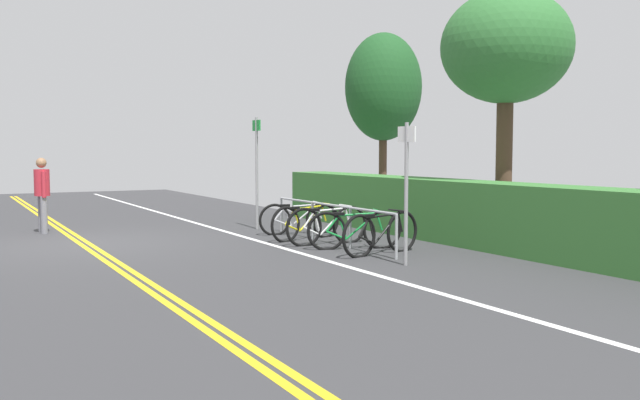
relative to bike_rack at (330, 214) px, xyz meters
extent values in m
cube|color=#353538|center=(-2.23, -4.12, -0.59)|extent=(34.01, 13.00, 0.05)
cube|color=gold|center=(-2.23, -4.20, -0.56)|extent=(30.61, 0.10, 0.00)
cube|color=gold|center=(-2.23, -4.04, -0.56)|extent=(30.61, 0.10, 0.00)
cube|color=white|center=(-2.23, -1.06, -0.56)|extent=(30.61, 0.12, 0.00)
cylinder|color=#9EA0A5|center=(-2.16, 0.00, -0.20)|extent=(0.05, 0.05, 0.74)
cylinder|color=#9EA0A5|center=(-0.72, 0.00, -0.20)|extent=(0.05, 0.05, 0.74)
cylinder|color=#9EA0A5|center=(0.72, 0.00, -0.20)|extent=(0.05, 0.05, 0.74)
cylinder|color=#9EA0A5|center=(2.16, 0.00, -0.20)|extent=(0.05, 0.05, 0.74)
cylinder|color=#9EA0A5|center=(0.00, 0.00, 0.17)|extent=(4.32, 0.04, 0.04)
torus|color=black|center=(-1.51, 0.64, -0.25)|extent=(0.18, 0.69, 0.69)
torus|color=black|center=(-1.70, -0.37, -0.25)|extent=(0.18, 0.69, 0.69)
cylinder|color=silver|center=(-1.58, 0.26, -0.17)|extent=(0.14, 0.59, 0.47)
cylinder|color=silver|center=(-1.60, 0.20, 0.04)|extent=(0.17, 0.70, 0.07)
cylinder|color=silver|center=(-1.65, -0.08, -0.19)|extent=(0.07, 0.17, 0.42)
cylinder|color=silver|center=(-1.67, -0.19, -0.32)|extent=(0.10, 0.37, 0.18)
cylinder|color=silver|center=(-1.68, -0.26, -0.11)|extent=(0.08, 0.26, 0.29)
cylinder|color=silver|center=(-1.52, 0.59, -0.10)|extent=(0.06, 0.14, 0.31)
cube|color=black|center=(-1.66, -0.15, 0.05)|extent=(0.12, 0.21, 0.05)
cylinder|color=silver|center=(-1.53, 0.54, 0.10)|extent=(0.46, 0.11, 0.03)
torus|color=black|center=(-0.88, 0.39, -0.23)|extent=(0.22, 0.72, 0.72)
torus|color=black|center=(-0.63, -0.65, -0.23)|extent=(0.22, 0.72, 0.72)
cylinder|color=yellow|center=(-0.79, 0.00, -0.15)|extent=(0.18, 0.60, 0.50)
cylinder|color=yellow|center=(-0.77, -0.06, 0.07)|extent=(0.20, 0.72, 0.07)
cylinder|color=yellow|center=(-0.70, -0.35, -0.17)|extent=(0.08, 0.18, 0.45)
cylinder|color=yellow|center=(-0.68, -0.46, -0.31)|extent=(0.12, 0.38, 0.18)
cylinder|color=yellow|center=(-0.66, -0.53, -0.09)|extent=(0.10, 0.26, 0.31)
cylinder|color=yellow|center=(-0.87, 0.34, -0.07)|extent=(0.07, 0.15, 0.33)
cube|color=black|center=(-0.69, -0.42, 0.08)|extent=(0.12, 0.21, 0.05)
cylinder|color=yellow|center=(-0.86, 0.29, 0.14)|extent=(0.45, 0.13, 0.03)
torus|color=black|center=(0.08, 0.38, -0.22)|extent=(0.08, 0.75, 0.75)
torus|color=black|center=(0.05, -0.60, -0.22)|extent=(0.08, 0.75, 0.75)
cylinder|color=white|center=(0.07, 0.01, -0.13)|extent=(0.05, 0.56, 0.51)
cylinder|color=white|center=(0.07, -0.05, 0.09)|extent=(0.06, 0.67, 0.07)
cylinder|color=white|center=(0.06, -0.32, -0.15)|extent=(0.04, 0.16, 0.46)
cylinder|color=white|center=(0.06, -0.43, -0.30)|extent=(0.05, 0.36, 0.19)
cylinder|color=white|center=(0.06, -0.49, -0.07)|extent=(0.04, 0.25, 0.32)
cylinder|color=white|center=(0.08, 0.33, -0.06)|extent=(0.04, 0.13, 0.34)
cube|color=black|center=(0.06, -0.39, 0.10)|extent=(0.09, 0.20, 0.05)
cylinder|color=white|center=(0.08, 0.28, 0.16)|extent=(0.46, 0.04, 0.03)
torus|color=black|center=(1.00, 0.50, -0.24)|extent=(0.29, 0.70, 0.72)
torus|color=black|center=(0.67, -0.47, -0.24)|extent=(0.29, 0.70, 0.72)
cylinder|color=#198C38|center=(0.88, 0.14, -0.15)|extent=(0.22, 0.57, 0.49)
cylinder|color=#198C38|center=(0.86, 0.08, 0.06)|extent=(0.26, 0.67, 0.07)
cylinder|color=#198C38|center=(0.77, -0.19, -0.17)|extent=(0.09, 0.17, 0.44)
cylinder|color=#198C38|center=(0.73, -0.30, -0.31)|extent=(0.15, 0.36, 0.18)
cylinder|color=#198C38|center=(0.71, -0.36, -0.09)|extent=(0.12, 0.25, 0.30)
cylinder|color=#198C38|center=(0.99, 0.45, -0.08)|extent=(0.08, 0.14, 0.33)
cube|color=black|center=(0.74, -0.25, 0.08)|extent=(0.14, 0.22, 0.05)
cylinder|color=#198C38|center=(0.97, 0.41, 0.13)|extent=(0.44, 0.18, 0.03)
torus|color=black|center=(1.48, 0.60, -0.22)|extent=(0.20, 0.75, 0.75)
torus|color=black|center=(1.68, -0.42, -0.22)|extent=(0.20, 0.75, 0.75)
cylinder|color=black|center=(1.56, 0.22, -0.13)|extent=(0.15, 0.59, 0.52)
cylinder|color=black|center=(1.57, 0.15, 0.10)|extent=(0.17, 0.70, 0.07)
cylinder|color=black|center=(1.63, -0.13, -0.15)|extent=(0.07, 0.17, 0.46)
cylinder|color=black|center=(1.65, -0.24, -0.30)|extent=(0.11, 0.38, 0.19)
cylinder|color=black|center=(1.66, -0.31, -0.07)|extent=(0.08, 0.26, 0.32)
cylinder|color=black|center=(1.49, 0.55, -0.05)|extent=(0.06, 0.14, 0.34)
cube|color=black|center=(1.64, -0.19, 0.11)|extent=(0.12, 0.21, 0.05)
cylinder|color=black|center=(1.50, 0.50, 0.17)|extent=(0.46, 0.12, 0.03)
cylinder|color=slate|center=(-4.56, -4.60, -0.16)|extent=(0.14, 0.14, 0.80)
cylinder|color=slate|center=(-4.30, -4.58, -0.16)|extent=(0.14, 0.14, 0.80)
cylinder|color=#B22633|center=(-4.43, -4.59, 0.52)|extent=(0.32, 0.32, 0.57)
sphere|color=#8C6647|center=(-4.43, -4.59, 0.95)|extent=(0.22, 0.22, 0.22)
cylinder|color=#B22633|center=(-4.63, -4.61, 0.49)|extent=(0.09, 0.09, 0.55)
cylinder|color=#B22633|center=(-4.23, -4.58, 0.49)|extent=(0.09, 0.09, 0.55)
cylinder|color=gray|center=(-2.90, -0.25, 0.69)|extent=(0.06, 0.06, 2.52)
cube|color=#198C33|center=(-2.90, -0.25, 1.77)|extent=(0.36, 0.04, 0.24)
cylinder|color=gray|center=(2.70, -0.21, 0.54)|extent=(0.06, 0.06, 2.20)
cube|color=white|center=(2.70, -0.21, 1.46)|extent=(0.36, 0.09, 0.24)
cube|color=#387533|center=(1.50, 2.27, 0.03)|extent=(13.32, 0.99, 1.20)
cylinder|color=#473323|center=(-4.18, 4.04, 0.53)|extent=(0.22, 0.22, 2.18)
ellipsoid|color=#1C4C21|center=(-4.18, 4.04, 2.92)|extent=(2.07, 2.07, 2.90)
cylinder|color=#473323|center=(1.15, 3.30, 0.84)|extent=(0.32, 0.32, 2.81)
ellipsoid|color=#2D6B30|center=(1.15, 3.30, 3.24)|extent=(2.56, 2.56, 2.21)
camera|label=1|loc=(11.14, -6.41, 1.21)|focal=38.08mm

